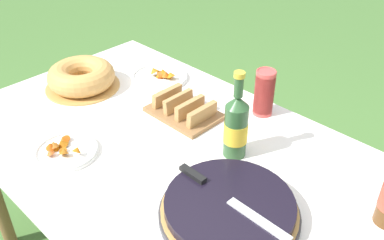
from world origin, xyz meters
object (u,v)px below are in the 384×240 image
Objects in this scene: snack_plate_left at (65,150)px; bread_board at (184,109)px; berry_tart at (229,209)px; bundt_cake at (81,77)px; serving_knife at (222,194)px; cider_bottle_green at (236,126)px; snack_plate_near at (160,76)px; cup_stack at (264,93)px.

snack_plate_left is 0.79× the size of bread_board.
bundt_cake is at bearing 171.97° from berry_tart.
bundt_cake is 0.44m from snack_plate_left.
serving_knife is 0.26m from cider_bottle_green.
snack_plate_near reaches higher than snack_plate_left.
berry_tart is 0.81m from snack_plate_near.
serving_knife is 1.82× the size of snack_plate_left.
bundt_cake is at bearing 139.06° from snack_plate_left.
berry_tart is 1.02× the size of serving_knife.
berry_tart reaches higher than snack_plate_left.
bundt_cake is at bearing -123.12° from snack_plate_near.
berry_tart is at bearing -8.03° from bundt_cake.
serving_knife reaches higher than snack_plate_near.
cup_stack is 0.30m from bread_board.
snack_plate_left is at bearing -104.88° from bread_board.
bundt_cake reaches higher than snack_plate_near.
cider_bottle_green is at bearing 44.16° from snack_plate_left.
cider_bottle_green is 0.56m from snack_plate_left.
snack_plate_left is at bearing -163.98° from berry_tart.
snack_plate_near is (-0.71, 0.39, -0.02)m from berry_tart.
cup_stack is (-0.22, 0.48, 0.02)m from serving_knife.
snack_plate_near is 1.15× the size of snack_plate_left.
snack_plate_left is (-0.56, -0.16, -0.02)m from berry_tart.
bread_board is at bearing 170.29° from cider_bottle_green.
cider_bottle_green reaches higher than snack_plate_near.
cup_stack is at bearing 115.34° from serving_knife.
cider_bottle_green is at bearing 122.73° from serving_knife.
snack_plate_near is at bearing 162.56° from cider_bottle_green.
cider_bottle_green is (-0.14, 0.22, 0.05)m from serving_knife.
bread_board is at bearing 17.97° from bundt_cake.
serving_knife is at bearing -65.72° from cup_stack.
cup_stack is 0.27m from cider_bottle_green.
cup_stack reaches higher than snack_plate_near.
cider_bottle_green is (0.08, -0.26, 0.02)m from cup_stack.
snack_plate_near is (-0.55, 0.17, -0.10)m from cider_bottle_green.
cup_stack is at bearing 46.87° from bread_board.
berry_tart is 1.86× the size of snack_plate_left.
snack_plate_near is 0.30m from bread_board.
berry_tart is 0.29m from cider_bottle_green.
berry_tart is 0.54m from cup_stack.
bread_board is (-0.28, 0.05, -0.09)m from cider_bottle_green.
berry_tart is at bearing -62.92° from cup_stack.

